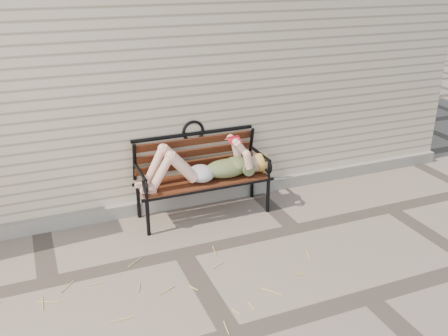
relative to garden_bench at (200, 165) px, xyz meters
name	(u,v)px	position (x,y,z in m)	size (l,w,h in m)	color
ground	(183,253)	(-0.47, -0.77, -0.57)	(80.00, 80.00, 0.00)	gray
house_wall	(112,50)	(-0.47, 2.23, 0.93)	(8.00, 4.00, 3.00)	beige
foundation_strip	(156,205)	(-0.47, 0.20, -0.49)	(8.00, 0.10, 0.15)	gray
garden_bench	(200,165)	(0.00, 0.00, 0.00)	(1.56, 0.62, 1.01)	black
reading_woman	(205,166)	(0.01, -0.12, 0.03)	(1.48, 0.34, 0.46)	#0B3F4D
straw_scatter	(191,298)	(-0.62, -1.47, -0.56)	(3.01, 1.83, 0.01)	tan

